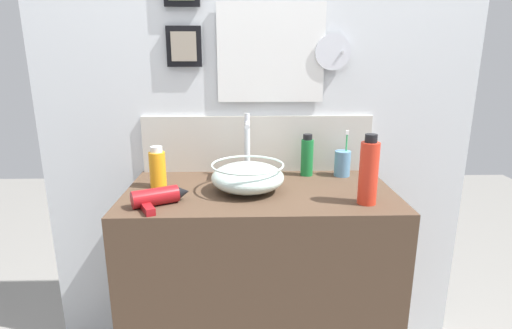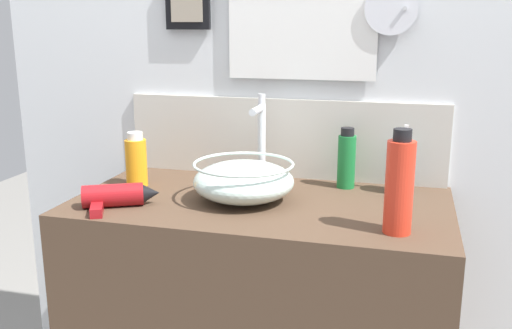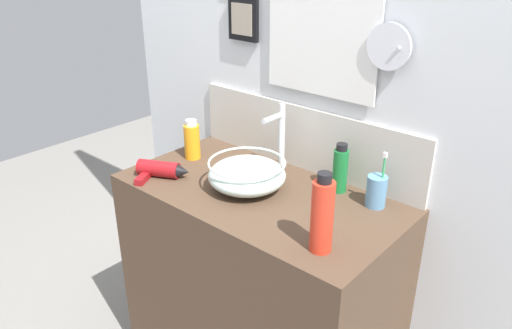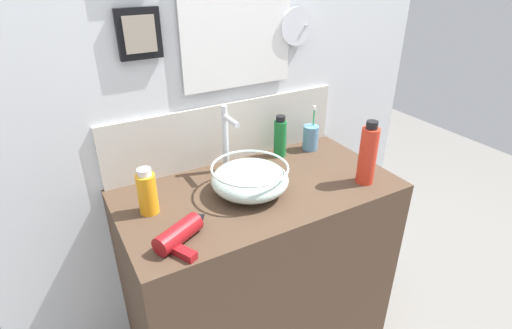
% 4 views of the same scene
% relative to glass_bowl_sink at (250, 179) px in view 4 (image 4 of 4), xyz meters
% --- Properties ---
extents(vanity_counter, '(1.02, 0.54, 0.86)m').
position_rel_glass_bowl_sink_xyz_m(vanity_counter, '(0.05, 0.01, -0.49)').
color(vanity_counter, '#4C3828').
rests_on(vanity_counter, ground).
extents(back_panel, '(1.89, 0.10, 2.59)m').
position_rel_glass_bowl_sink_xyz_m(back_panel, '(0.05, 0.31, 0.37)').
color(back_panel, silver).
rests_on(back_panel, ground).
extents(glass_bowl_sink, '(0.27, 0.27, 0.11)m').
position_rel_glass_bowl_sink_xyz_m(glass_bowl_sink, '(0.00, 0.00, 0.00)').
color(glass_bowl_sink, silver).
rests_on(glass_bowl_sink, vanity_counter).
extents(faucet, '(0.02, 0.12, 0.27)m').
position_rel_glass_bowl_sink_xyz_m(faucet, '(-0.00, 0.18, 0.10)').
color(faucet, silver).
rests_on(faucet, vanity_counter).
extents(hair_drier, '(0.20, 0.19, 0.06)m').
position_rel_glass_bowl_sink_xyz_m(hair_drier, '(-0.30, -0.14, -0.03)').
color(hair_drier, maroon).
rests_on(hair_drier, vanity_counter).
extents(toothbrush_cup, '(0.07, 0.07, 0.20)m').
position_rel_glass_bowl_sink_xyz_m(toothbrush_cup, '(0.40, 0.19, -0.00)').
color(toothbrush_cup, '#598CB2').
rests_on(toothbrush_cup, vanity_counter).
extents(soap_dispenser, '(0.06, 0.06, 0.24)m').
position_rel_glass_bowl_sink_xyz_m(soap_dispenser, '(0.41, -0.14, 0.06)').
color(soap_dispenser, red).
rests_on(soap_dispenser, vanity_counter).
extents(lotion_bottle, '(0.05, 0.05, 0.18)m').
position_rel_glass_bowl_sink_xyz_m(lotion_bottle, '(0.25, 0.20, 0.03)').
color(lotion_bottle, '#197233').
rests_on(lotion_bottle, vanity_counter).
extents(spray_bottle, '(0.06, 0.06, 0.16)m').
position_rel_glass_bowl_sink_xyz_m(spray_bottle, '(-0.35, 0.06, 0.02)').
color(spray_bottle, orange).
rests_on(spray_bottle, vanity_counter).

